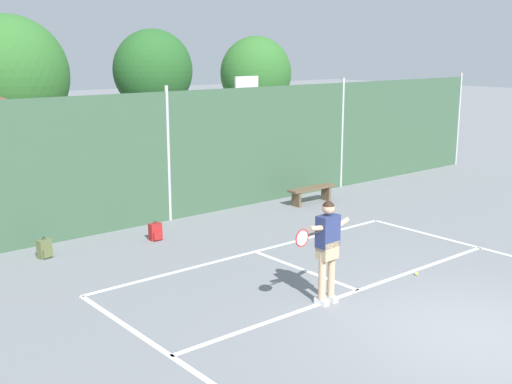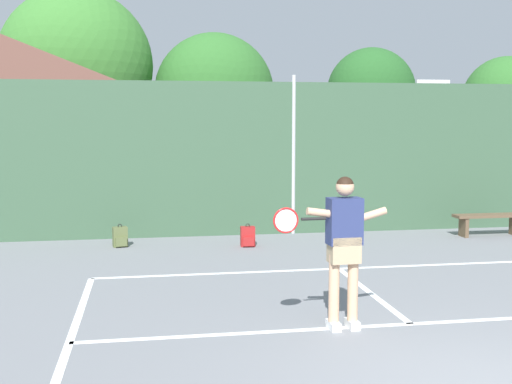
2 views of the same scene
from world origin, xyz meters
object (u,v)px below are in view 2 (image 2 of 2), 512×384
object	(u,v)px
basketball_hoop	(431,128)
backpack_olive	(120,237)
backpack_red	(248,237)
courtside_bench	(490,220)
tennis_player	(343,239)

from	to	relation	value
basketball_hoop	backpack_olive	xyz separation A→B (m)	(-7.85, -2.85, -2.12)
basketball_hoop	backpack_red	world-z (taller)	basketball_hoop
courtside_bench	backpack_olive	bearing A→B (deg)	179.17
tennis_player	backpack_olive	bearing A→B (deg)	116.89
tennis_player	backpack_red	bearing A→B (deg)	93.66
backpack_olive	courtside_bench	bearing A→B (deg)	-0.83
tennis_player	basketball_hoop	bearing A→B (deg)	59.44
tennis_player	backpack_red	xyz separation A→B (m)	(-0.33, 5.23, -0.92)
tennis_player	courtside_bench	size ratio (longest dim) A/B	1.16
backpack_red	courtside_bench	bearing A→B (deg)	2.95
tennis_player	courtside_bench	xyz separation A→B (m)	(5.05, 5.51, -0.75)
basketball_hoop	tennis_player	bearing A→B (deg)	-120.56
tennis_player	backpack_olive	xyz separation A→B (m)	(-2.85, 5.62, -0.92)
tennis_player	courtside_bench	world-z (taller)	tennis_player
tennis_player	backpack_olive	distance (m)	6.37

